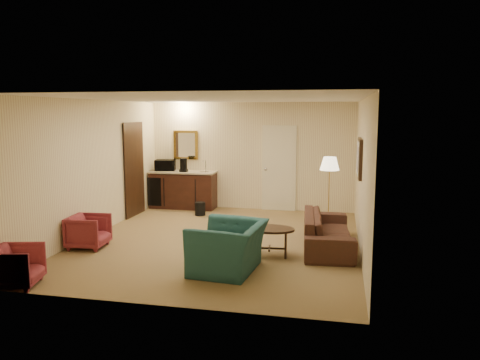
# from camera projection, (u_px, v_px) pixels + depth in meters

# --- Properties ---
(ground) EXTENTS (6.00, 6.00, 0.00)m
(ground) POSITION_uv_depth(u_px,v_px,m) (220.00, 241.00, 8.67)
(ground) COLOR #9A7A4E
(ground) RESTS_ON ground
(room_walls) EXTENTS (5.02, 6.01, 2.61)m
(room_walls) POSITION_uv_depth(u_px,v_px,m) (225.00, 145.00, 9.18)
(room_walls) COLOR #F7ECB9
(room_walls) RESTS_ON ground
(wetbar_cabinet) EXTENTS (1.64, 0.58, 0.92)m
(wetbar_cabinet) POSITION_uv_depth(u_px,v_px,m) (183.00, 190.00, 11.57)
(wetbar_cabinet) COLOR #381A12
(wetbar_cabinet) RESTS_ON ground
(sofa) EXTENTS (0.76, 2.12, 0.81)m
(sofa) POSITION_uv_depth(u_px,v_px,m) (328.00, 225.00, 8.17)
(sofa) COLOR black
(sofa) RESTS_ON ground
(teal_armchair) EXTENTS (0.84, 1.19, 0.98)m
(teal_armchair) POSITION_uv_depth(u_px,v_px,m) (228.00, 239.00, 6.95)
(teal_armchair) COLOR #1C4747
(teal_armchair) RESTS_ON ground
(rose_chair_near) EXTENTS (0.63, 0.67, 0.64)m
(rose_chair_near) POSITION_uv_depth(u_px,v_px,m) (89.00, 230.00, 8.18)
(rose_chair_near) COLOR #95313D
(rose_chair_near) RESTS_ON ground
(rose_chair_far) EXTENTS (0.70, 0.72, 0.62)m
(rose_chair_far) POSITION_uv_depth(u_px,v_px,m) (16.00, 264.00, 6.36)
(rose_chair_far) COLOR #95313D
(rose_chair_far) RESTS_ON ground
(coffee_table) EXTENTS (0.88, 0.64, 0.47)m
(coffee_table) POSITION_uv_depth(u_px,v_px,m) (269.00, 242.00, 7.74)
(coffee_table) COLOR black
(coffee_table) RESTS_ON ground
(floor_lamp) EXTENTS (0.44, 0.44, 1.48)m
(floor_lamp) POSITION_uv_depth(u_px,v_px,m) (329.00, 193.00, 9.52)
(floor_lamp) COLOR #B48A3C
(floor_lamp) RESTS_ON ground
(waste_bin) EXTENTS (0.32, 0.32, 0.30)m
(waste_bin) POSITION_uv_depth(u_px,v_px,m) (200.00, 209.00, 10.79)
(waste_bin) COLOR black
(waste_bin) RESTS_ON ground
(microwave) EXTENTS (0.53, 0.36, 0.33)m
(microwave) POSITION_uv_depth(u_px,v_px,m) (165.00, 164.00, 11.61)
(microwave) COLOR black
(microwave) RESTS_ON wetbar_cabinet
(coffee_maker) EXTENTS (0.19, 0.19, 0.33)m
(coffee_maker) POSITION_uv_depth(u_px,v_px,m) (184.00, 165.00, 11.38)
(coffee_maker) COLOR black
(coffee_maker) RESTS_ON wetbar_cabinet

